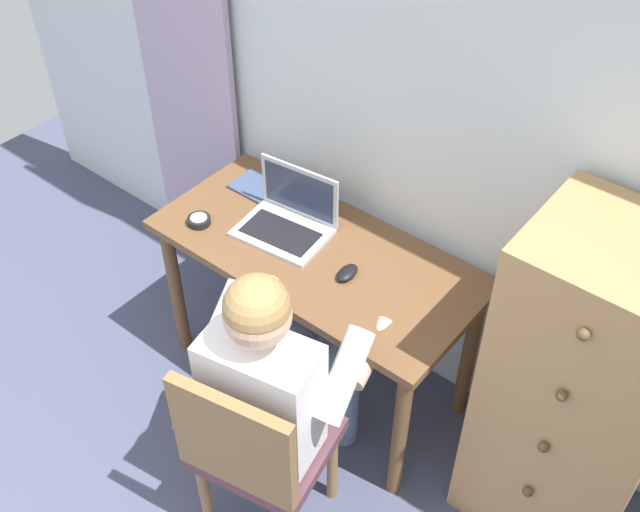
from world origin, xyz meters
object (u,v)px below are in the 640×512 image
(dresser, at_px, (579,396))
(person_seated, at_px, (282,375))
(desk_clock, at_px, (199,221))
(desk, at_px, (316,272))
(chair, at_px, (255,449))
(laptop, at_px, (288,218))
(computer_mouse, at_px, (347,273))
(notebook_pad, at_px, (258,188))

(dresser, distance_m, person_seated, 0.96)
(person_seated, relative_size, desk_clock, 13.38)
(desk, xyz_separation_m, dresser, (1.04, 0.07, 0.02))
(chair, bearing_deg, desk_clock, 145.60)
(laptop, bearing_deg, desk, -10.20)
(computer_mouse, relative_size, notebook_pad, 0.48)
(computer_mouse, bearing_deg, desk, 165.17)
(computer_mouse, bearing_deg, desk_clock, -171.43)
(desk, bearing_deg, notebook_pad, 161.50)
(chair, bearing_deg, laptop, 122.69)
(laptop, bearing_deg, chair, -57.31)
(desk, xyz_separation_m, notebook_pad, (-0.42, 0.14, 0.12))
(desk_clock, bearing_deg, desk, 20.10)
(person_seated, bearing_deg, desk_clock, 155.28)
(person_seated, distance_m, computer_mouse, 0.46)
(chair, bearing_deg, notebook_pad, 131.20)
(notebook_pad, bearing_deg, dresser, -2.71)
(chair, xyz_separation_m, computer_mouse, (-0.11, 0.63, 0.26))
(chair, bearing_deg, dresser, 44.61)
(dresser, bearing_deg, person_seated, -144.43)
(chair, distance_m, desk_clock, 0.93)
(chair, relative_size, computer_mouse, 8.86)
(dresser, bearing_deg, computer_mouse, -172.84)
(laptop, bearing_deg, notebook_pad, 156.75)
(desk_clock, bearing_deg, notebook_pad, 84.81)
(person_seated, bearing_deg, desk, 117.50)
(desk, xyz_separation_m, computer_mouse, (0.17, -0.04, 0.13))
(chair, relative_size, laptop, 2.42)
(desk, height_order, dresser, dresser)
(dresser, xyz_separation_m, person_seated, (-0.78, -0.56, 0.04))
(desk_clock, bearing_deg, dresser, 9.03)
(desk, relative_size, chair, 1.43)
(computer_mouse, distance_m, desk_clock, 0.64)
(desk, height_order, laptop, laptop)
(person_seated, bearing_deg, laptop, 128.73)
(desk, distance_m, computer_mouse, 0.22)
(chair, xyz_separation_m, person_seated, (-0.03, 0.18, 0.18))
(chair, height_order, notebook_pad, chair)
(dresser, distance_m, computer_mouse, 0.88)
(dresser, bearing_deg, desk, -176.03)
(person_seated, xyz_separation_m, laptop, (-0.41, 0.52, 0.11))
(desk_clock, bearing_deg, computer_mouse, 11.59)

